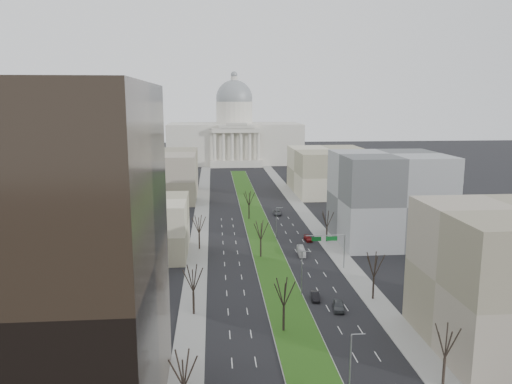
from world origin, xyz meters
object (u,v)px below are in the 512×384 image
car_red (308,238)px  box_van (301,251)px  car_grey_far (277,212)px  car_black (315,296)px  car_grey_near (338,306)px

car_red → box_van: (-4.09, -12.21, 0.29)m
car_red → car_grey_far: (-4.49, 32.05, 0.12)m
car_red → car_black: bearing=-101.9°
box_van → car_grey_near: bearing=-84.4°
car_grey_far → car_black: bearing=-88.6°
car_black → car_red: size_ratio=0.96×
car_grey_far → box_van: box_van is taller
car_black → box_van: size_ratio=0.64×
car_grey_near → car_grey_far: (-1.43, 77.75, -0.05)m
car_red → car_grey_far: car_grey_far is taller
car_black → car_grey_far: bearing=95.1°
car_grey_far → car_red: bearing=-79.2°
car_red → car_grey_near: bearing=-96.9°
car_grey_near → car_grey_far: 77.76m
car_black → car_grey_near: bearing=-50.9°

